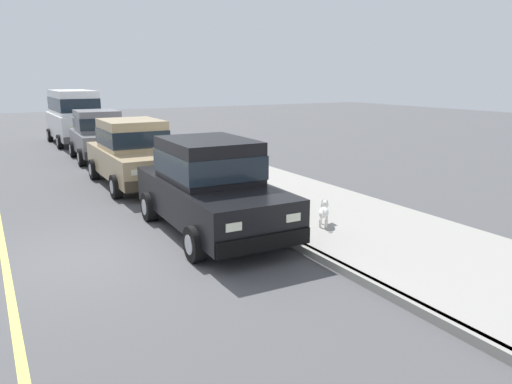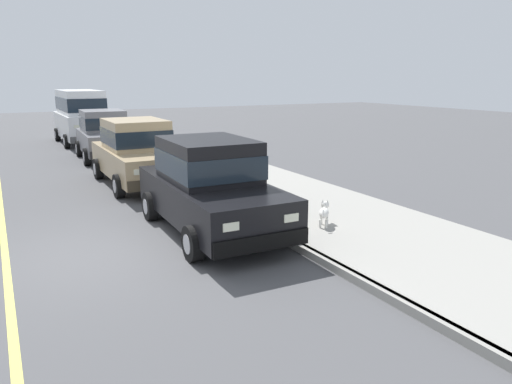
# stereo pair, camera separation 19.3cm
# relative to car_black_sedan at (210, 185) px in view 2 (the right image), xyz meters

# --- Properties ---
(ground_plane) EXTENTS (80.00, 80.00, 0.00)m
(ground_plane) POSITION_rel_car_black_sedan_xyz_m (-2.22, -0.31, -0.98)
(ground_plane) COLOR #4C4C4F
(curb) EXTENTS (0.16, 64.00, 0.14)m
(curb) POSITION_rel_car_black_sedan_xyz_m (0.98, -0.31, -0.91)
(curb) COLOR gray
(curb) RESTS_ON ground
(sidewalk) EXTENTS (3.60, 64.00, 0.14)m
(sidewalk) POSITION_rel_car_black_sedan_xyz_m (2.78, -0.31, -0.91)
(sidewalk) COLOR #99968E
(sidewalk) RESTS_ON ground
(lane_centre_line) EXTENTS (0.12, 57.60, 0.01)m
(lane_centre_line) POSITION_rel_car_black_sedan_xyz_m (-3.82, -0.31, -0.98)
(lane_centre_line) COLOR #E0D64C
(lane_centre_line) RESTS_ON ground
(car_black_sedan) EXTENTS (2.11, 4.64, 1.92)m
(car_black_sedan) POSITION_rel_car_black_sedan_xyz_m (0.00, 0.00, 0.00)
(car_black_sedan) COLOR black
(car_black_sedan) RESTS_ON ground
(car_tan_sedan) EXTENTS (2.04, 4.60, 1.92)m
(car_tan_sedan) POSITION_rel_car_black_sedan_xyz_m (-0.11, 5.21, 0.00)
(car_tan_sedan) COLOR tan
(car_tan_sedan) RESTS_ON ground
(car_grey_hatchback) EXTENTS (2.06, 3.86, 1.88)m
(car_grey_hatchback) POSITION_rel_car_black_sedan_xyz_m (-0.01, 10.38, -0.01)
(car_grey_hatchback) COLOR slate
(car_grey_hatchback) RESTS_ON ground
(car_white_van) EXTENTS (2.19, 4.93, 2.52)m
(car_white_van) POSITION_rel_car_black_sedan_xyz_m (-0.03, 15.62, 0.41)
(car_white_van) COLOR white
(car_white_van) RESTS_ON ground
(dog_white) EXTENTS (0.53, 0.61, 0.49)m
(dog_white) POSITION_rel_car_black_sedan_xyz_m (2.05, -1.16, -0.55)
(dog_white) COLOR white
(dog_white) RESTS_ON sidewalk
(fire_hydrant) EXTENTS (0.34, 0.24, 0.72)m
(fire_hydrant) POSITION_rel_car_black_sedan_xyz_m (1.43, 2.14, -0.51)
(fire_hydrant) COLOR gold
(fire_hydrant) RESTS_ON sidewalk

